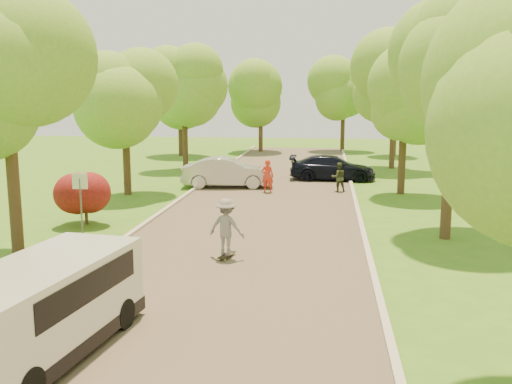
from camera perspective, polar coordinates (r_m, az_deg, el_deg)
The scene contains 23 objects.
ground at distance 15.71m, azimuth -3.27°, elevation -8.38°, with size 100.00×100.00×0.00m, color #36721B.
road at distance 23.36m, azimuth 0.29°, elevation -2.31°, with size 8.00×60.00×0.01m, color #4C4438.
curb_left at distance 24.16m, azimuth -9.30°, elevation -1.91°, with size 0.18×60.00×0.12m, color #B2AD9E.
curb_right at distance 23.22m, azimuth 10.27°, elevation -2.41°, with size 0.18×60.00×0.12m, color #B2AD9E.
street_sign at distance 20.81m, azimuth -17.16°, elevation 0.13°, with size 0.55×0.06×2.17m.
red_shrub at distance 22.43m, azimuth -16.70°, elevation -0.39°, with size 1.70×1.70×1.95m.
tree_l_mida at distance 18.10m, azimuth -23.14°, elevation 9.89°, with size 4.71×4.60×7.39m.
tree_l_midb at distance 28.34m, azimuth -12.67°, elevation 8.90°, with size 4.30×4.20×6.62m.
tree_l_far at distance 37.80m, azimuth -6.90°, elevation 10.55°, with size 4.92×4.80×7.79m.
tree_r_mida at distance 20.15m, azimuth 19.83°, elevation 11.04°, with size 5.13×5.00×7.95m.
tree_r_midb at distance 28.93m, azimuth 15.05°, elevation 9.40°, with size 4.51×4.40×7.01m.
tree_r_far at distance 38.95m, azimuth 14.07°, elevation 10.85°, with size 5.33×5.20×8.34m.
tree_bg_a at distance 46.14m, azimuth -7.38°, elevation 10.19°, with size 5.12×5.00×7.72m.
tree_bg_b at distance 47.00m, azimuth 14.12°, elevation 10.25°, with size 5.12×5.00×7.95m.
tree_bg_c at distance 48.99m, azimuth 0.73°, elevation 9.89°, with size 4.92×4.80×7.33m.
tree_bg_d at distance 50.70m, azimuth 9.01°, elevation 10.10°, with size 5.12×5.00×7.72m.
minivan at distance 11.57m, azimuth -20.65°, elevation -10.79°, with size 2.52×5.03×1.79m.
silver_sedan at distance 30.28m, azimuth -2.88°, elevation 1.96°, with size 1.67×4.80×1.58m, color #B2B1B7.
dark_sedan at distance 33.10m, azimuth 7.65°, elevation 2.41°, with size 1.99×4.91×1.42m, color black.
longboard at distance 17.31m, azimuth -2.94°, elevation -6.32°, with size 0.45×0.91×0.10m.
skateboarder at distance 17.09m, azimuth -2.97°, elevation -3.50°, with size 1.11×0.64×1.72m, color slate.
person_striped at distance 28.55m, azimuth 1.16°, elevation 1.60°, with size 0.61×0.40×1.68m, color red.
person_olive at distance 29.10m, azimuth 8.25°, elevation 1.47°, with size 0.73×0.57×1.50m, color #303821.
Camera 1 is at (2.75, -14.68, 4.88)m, focal length 40.00 mm.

